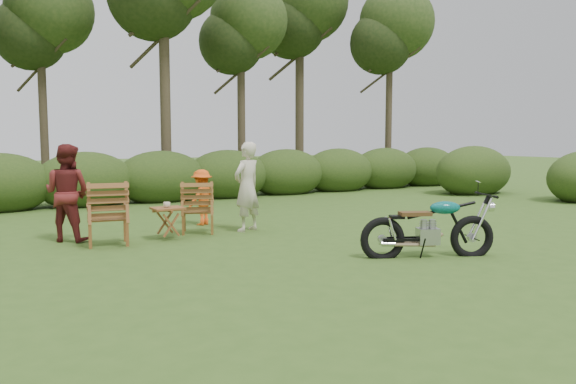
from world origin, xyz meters
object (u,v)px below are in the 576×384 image
adult_b (69,241)px  lawn_chair_left (109,245)px  lawn_chair_right (198,233)px  side_table (168,223)px  cup (167,205)px  adult_a (247,231)px  child (202,225)px  motorcycle (427,257)px

adult_b → lawn_chair_left: bearing=167.2°
lawn_chair_right → adult_b: (-2.18, 0.38, 0.00)m
lawn_chair_right → side_table: side_table is taller
lawn_chair_left → lawn_chair_right: bearing=-158.2°
cup → adult_a: 1.68m
side_table → adult_b: bearing=154.1°
lawn_chair_right → child: bearing=-93.5°
adult_b → lawn_chair_right: bearing=-147.6°
motorcycle → lawn_chair_left: size_ratio=1.83×
cup → adult_a: adult_a is taller
motorcycle → adult_a: size_ratio=1.14×
lawn_chair_left → cup: bearing=-169.9°
motorcycle → side_table: bearing=154.5°
lawn_chair_left → adult_b: (-0.49, 0.71, 0.00)m
motorcycle → adult_a: adult_a is taller
lawn_chair_right → lawn_chair_left: 1.72m
motorcycle → adult_a: bearing=134.5°
lawn_chair_right → lawn_chair_left: lawn_chair_left is taller
side_table → lawn_chair_left: bearing=178.9°
lawn_chair_right → motorcycle: bearing=143.3°
adult_b → child: size_ratio=1.47×
cup → adult_b: 1.75m
side_table → adult_b: 1.68m
motorcycle → adult_b: 5.90m
child → motorcycle: bearing=81.9°
cup → child: size_ratio=0.11×
cup → side_table: bearing=-14.5°
cup → child: cup is taller
lawn_chair_left → cup: cup is taller
lawn_chair_left → adult_a: bearing=-167.9°
adult_b → motorcycle: bearing=179.0°
lawn_chair_right → cup: cup is taller
lawn_chair_right → child: (0.43, 0.85, 0.00)m
lawn_chair_right → adult_b: size_ratio=0.58×
motorcycle → lawn_chair_right: bearing=144.4°
motorcycle → cup: 4.40m
child → cup: bearing=18.0°
cup → adult_b: bearing=154.0°
motorcycle → child: bearing=134.9°
adult_a → child: bearing=-89.8°
adult_a → side_table: bearing=-18.7°
lawn_chair_left → adult_a: size_ratio=0.62×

